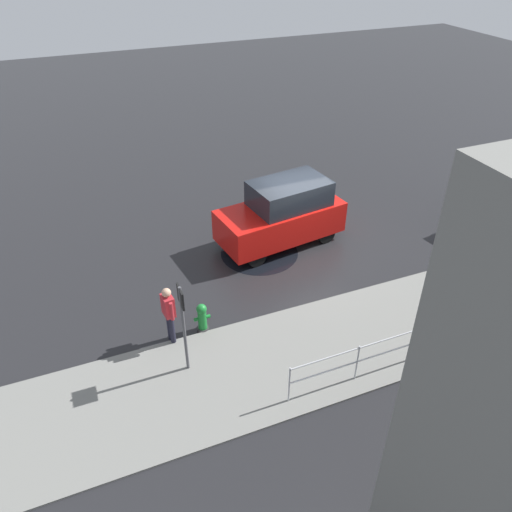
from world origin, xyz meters
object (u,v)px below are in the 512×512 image
Objects in this scene: moving_hatchback at (283,214)px; pedestrian at (169,311)px; sign_post at (183,317)px; fire_hydrant at (202,317)px.

moving_hatchback is 5.37m from pedestrian.
moving_hatchback is 5.98m from sign_post.
moving_hatchback reaches higher than pedestrian.
fire_hydrant is 1.79m from sign_post.
fire_hydrant is at bearing -173.15° from pedestrian.
sign_post reaches higher than moving_hatchback.
sign_post is (0.71, 1.15, 1.18)m from fire_hydrant.
sign_post reaches higher than pedestrian.
sign_post is at bearing 96.03° from pedestrian.
moving_hatchback is at bearing -135.88° from sign_post.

